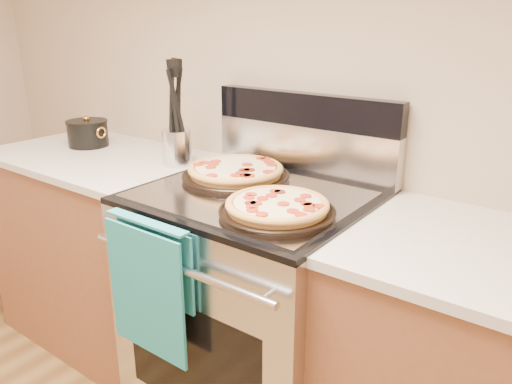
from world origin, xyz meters
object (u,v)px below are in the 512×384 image
Objects in this scene: pepperoni_pizza_front at (277,208)px; utensil_crock at (177,147)px; saucepan at (88,134)px; pepperoni_pizza_back at (236,172)px; range_body at (255,313)px.

utensil_crock reaches higher than pepperoni_pizza_front.
pepperoni_pizza_front is 1.24m from saucepan.
utensil_crock is 0.80× the size of saucepan.
pepperoni_pizza_front is at bearing -32.16° from pepperoni_pizza_back.
saucepan is at bearing -177.78° from utensil_crock.
utensil_crock is at bearing 172.18° from pepperoni_pizza_back.
pepperoni_pizza_back reaches higher than pepperoni_pizza_front.
pepperoni_pizza_front is at bearing -35.84° from range_body.
pepperoni_pizza_front is (0.32, -0.20, -0.00)m from pepperoni_pizza_back.
pepperoni_pizza_front is at bearing -20.52° from utensil_crock.
pepperoni_pizza_front reaches higher than range_body.
range_body is 1.17m from saucepan.
pepperoni_pizza_front is at bearing -10.42° from saucepan.
saucepan is (-0.91, 0.03, 0.01)m from pepperoni_pizza_back.
pepperoni_pizza_back is (-0.14, 0.07, 0.50)m from range_body.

